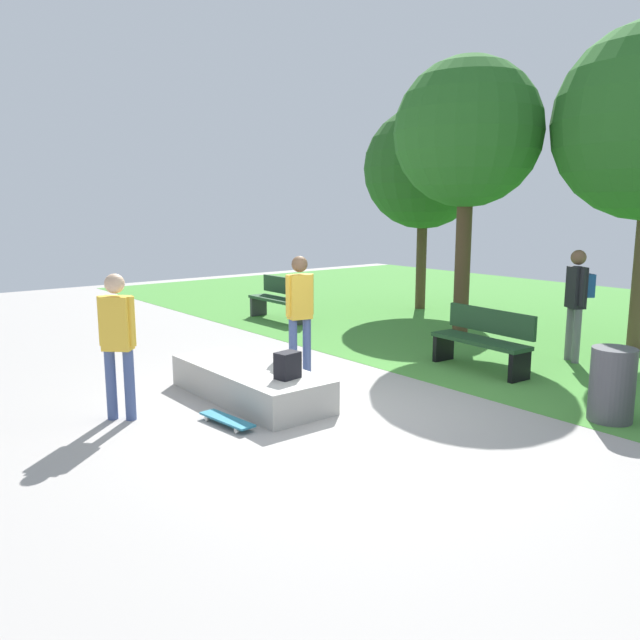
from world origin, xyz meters
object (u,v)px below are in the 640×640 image
object	(u,v)px
skateboard_by_ledge	(227,420)
pedestrian_with_backpack	(577,295)
concrete_ledge	(250,383)
park_bench_far_right	(483,338)
skater_watching	(300,307)
tree_young_birch	(468,134)
skater_performing_trick	(117,336)
tree_leaning_ash	(424,169)
trash_bin	(612,385)
park_bench_near_path	(280,298)
backpack_on_ledge	(288,365)

from	to	relation	value
skateboard_by_ledge	pedestrian_with_backpack	size ratio (longest dim) A/B	0.46
concrete_ledge	park_bench_far_right	distance (m)	3.65
skater_watching	tree_young_birch	size ratio (longest dim) A/B	0.34
skater_performing_trick	tree_leaning_ash	bearing A→B (deg)	110.95
skater_watching	skateboard_by_ledge	distance (m)	2.41
skateboard_by_ledge	tree_leaning_ash	world-z (taller)	tree_leaning_ash
skater_watching	trash_bin	world-z (taller)	skater_watching
tree_young_birch	park_bench_far_right	bearing A→B (deg)	-43.59
park_bench_near_path	tree_leaning_ash	size ratio (longest dim) A/B	0.34
concrete_ledge	park_bench_far_right	xyz separation A→B (m)	(0.96, 3.51, 0.28)
skateboard_by_ledge	tree_young_birch	xyz separation A→B (m)	(-1.59, 6.02, 3.63)
skater_performing_trick	park_bench_near_path	xyz separation A→B (m)	(-4.15, 5.16, -0.51)
concrete_ledge	skater_performing_trick	world-z (taller)	skater_performing_trick
backpack_on_ledge	trash_bin	bearing A→B (deg)	-52.90
skateboard_by_ledge	tree_young_birch	world-z (taller)	tree_young_birch
tree_young_birch	skateboard_by_ledge	bearing A→B (deg)	-75.21
skater_performing_trick	tree_young_birch	size ratio (longest dim) A/B	0.33
concrete_ledge	park_bench_far_right	size ratio (longest dim) A/B	1.49
tree_leaning_ash	pedestrian_with_backpack	size ratio (longest dim) A/B	2.64
skater_performing_trick	skateboard_by_ledge	bearing A→B (deg)	42.00
skateboard_by_ledge	park_bench_near_path	distance (m)	6.68
backpack_on_ledge	skater_watching	world-z (taller)	skater_watching
park_bench_far_right	tree_leaning_ash	size ratio (longest dim) A/B	0.35
concrete_ledge	trash_bin	size ratio (longest dim) A/B	2.85
backpack_on_ledge	trash_bin	distance (m)	3.73
backpack_on_ledge	skateboard_by_ledge	xyz separation A→B (m)	(-0.03, -0.82, -0.51)
skater_watching	trash_bin	xyz separation A→B (m)	(3.76, 1.62, -0.59)
trash_bin	tree_young_birch	bearing A→B (deg)	149.19
backpack_on_ledge	skater_performing_trick	size ratio (longest dim) A/B	0.19
skater_watching	trash_bin	size ratio (longest dim) A/B	2.04
park_bench_far_right	pedestrian_with_backpack	bearing A→B (deg)	69.66
tree_leaning_ash	pedestrian_with_backpack	xyz separation A→B (m)	(5.09, -2.01, -2.20)
skateboard_by_ledge	tree_leaning_ash	bearing A→B (deg)	118.55
park_bench_far_right	tree_leaning_ash	bearing A→B (deg)	141.72
park_bench_near_path	skater_watching	bearing A→B (deg)	-31.55
backpack_on_ledge	pedestrian_with_backpack	xyz separation A→B (m)	(0.81, 4.99, 0.49)
tree_leaning_ash	pedestrian_with_backpack	distance (m)	5.90
concrete_ledge	skater_watching	bearing A→B (deg)	111.44
pedestrian_with_backpack	park_bench_near_path	bearing A→B (deg)	-165.81
concrete_ledge	park_bench_far_right	world-z (taller)	park_bench_far_right
skater_watching	concrete_ledge	bearing A→B (deg)	-68.56
concrete_ledge	tree_leaning_ash	bearing A→B (deg)	116.69
backpack_on_ledge	park_bench_far_right	bearing A→B (deg)	-12.94
park_bench_far_right	park_bench_near_path	size ratio (longest dim) A/B	1.02
concrete_ledge	backpack_on_ledge	world-z (taller)	backpack_on_ledge
concrete_ledge	skateboard_by_ledge	world-z (taller)	concrete_ledge
skater_watching	pedestrian_with_backpack	bearing A→B (deg)	63.11
skateboard_by_ledge	tree_leaning_ash	size ratio (longest dim) A/B	0.18
concrete_ledge	pedestrian_with_backpack	world-z (taller)	pedestrian_with_backpack
skateboard_by_ledge	tree_leaning_ash	xyz separation A→B (m)	(-4.25, 7.82, 3.20)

